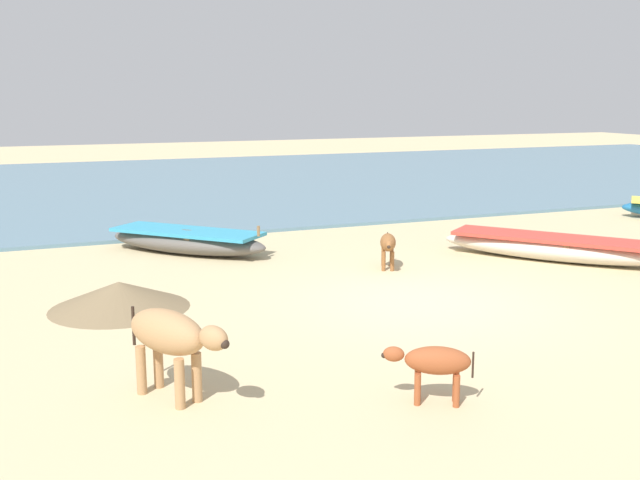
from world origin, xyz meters
name	(u,v)px	position (x,y,z in m)	size (l,w,h in m)	color
ground	(423,302)	(0.00, 0.00, 0.00)	(80.00, 80.00, 0.00)	#CCB789
sea_water	(191,184)	(0.00, 16.53, 0.04)	(60.00, 20.00, 0.08)	slate
fishing_boat_0	(553,247)	(3.83, 1.67, 0.26)	(3.47, 4.01, 0.67)	beige
fishing_boat_1	(187,240)	(-2.63, 4.98, 0.26)	(3.19, 3.28, 0.68)	#5B5651
cow_adult_tan	(170,336)	(-4.38, -2.32, 0.70)	(0.97, 1.40, 0.97)	tan
calf_near_brown	(388,244)	(0.51, 2.21, 0.47)	(0.61, 0.95, 0.65)	brown
calf_far_rust	(434,363)	(-1.87, -3.46, 0.45)	(0.89, 0.63, 0.62)	#9E4C28
debris_pile_0	(119,295)	(-4.44, 1.40, 0.21)	(2.10, 2.10, 0.41)	#7A6647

